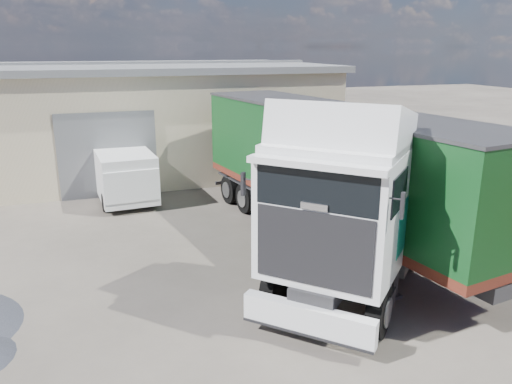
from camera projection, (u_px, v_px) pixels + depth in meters
name	position (u px, v px, depth m)	size (l,w,h in m)	color
ground	(213.00, 295.00, 12.86)	(120.00, 120.00, 0.00)	#292621
warehouse	(18.00, 120.00, 24.83)	(30.60, 12.60, 5.42)	beige
brick_boundary_wall	(439.00, 165.00, 21.49)	(0.35, 26.00, 2.50)	maroon
tractor_unit	(346.00, 217.00, 12.19)	(7.34, 7.28, 5.11)	black
box_trailer	(330.00, 160.00, 16.05)	(4.91, 13.39, 4.36)	#2D2D30
panel_van	(123.00, 173.00, 20.82)	(2.49, 5.29, 2.10)	black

